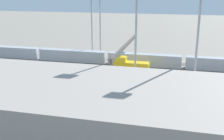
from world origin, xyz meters
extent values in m
plane|color=gray|center=(0.00, 0.00, 0.00)|extent=(400.00, 400.00, 0.00)
cube|color=#4C443D|center=(0.00, -15.00, 0.06)|extent=(140.00, 2.80, 0.12)
cube|color=#4C443D|center=(0.00, -10.00, 0.06)|extent=(140.00, 2.80, 0.12)
cube|color=#4C443D|center=(0.00, -5.00, 0.06)|extent=(140.00, 2.80, 0.12)
cube|color=#3D3833|center=(0.00, 0.00, 0.06)|extent=(140.00, 2.80, 0.12)
cube|color=#3D3833|center=(0.00, 5.00, 0.06)|extent=(140.00, 2.80, 0.12)
cube|color=#4C443D|center=(0.00, 10.00, 0.06)|extent=(140.00, 2.80, 0.12)
cube|color=#3D3833|center=(0.00, 15.00, 0.06)|extent=(140.00, 2.80, 0.12)
cube|color=gold|center=(2.78, 0.00, 1.92)|extent=(10.00, 3.00, 3.60)
cube|color=gold|center=(5.78, 0.00, 4.42)|extent=(3.00, 2.70, 1.40)
cube|color=#B7BABF|center=(0.41, -10.00, 2.02)|extent=(23.00, 3.00, 3.80)
cube|color=#B7BABF|center=(24.61, -10.00, 2.02)|extent=(23.00, 3.00, 3.80)
cube|color=#B7BABF|center=(48.81, -10.00, 2.02)|extent=(23.00, 3.00, 3.80)
cube|color=#B7BABF|center=(-1.87, 15.00, 2.02)|extent=(23.00, 3.00, 3.80)
cube|color=#B7BABF|center=(22.33, 15.00, 2.02)|extent=(23.00, 3.00, 3.80)
cylinder|color=#9EA0A5|center=(20.26, -18.26, 11.85)|extent=(0.44, 0.44, 23.70)
cylinder|color=#9EA0A5|center=(-13.50, 18.75, 13.32)|extent=(0.44, 0.44, 26.64)
cylinder|color=#9EA0A5|center=(17.35, -18.72, 13.65)|extent=(0.44, 0.44, 27.31)
cylinder|color=#9EA0A5|center=(-1.13, 18.14, 11.32)|extent=(0.44, 0.44, 22.63)
cylinder|color=#4C4742|center=(4.49, -17.10, 4.00)|extent=(0.50, 0.50, 8.00)
cylinder|color=#4C4742|center=(4.49, 17.10, 4.00)|extent=(0.50, 0.50, 8.00)
cube|color=#4C4742|center=(4.49, 0.00, 8.40)|extent=(0.70, 35.00, 0.80)
cube|color=#9E9389|center=(2.69, 39.12, 5.13)|extent=(58.52, 21.73, 10.26)
camera|label=1|loc=(-10.09, 75.71, 23.76)|focal=44.79mm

